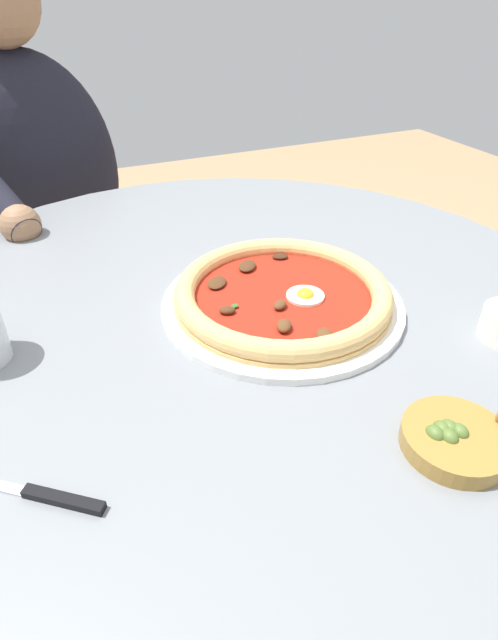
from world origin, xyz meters
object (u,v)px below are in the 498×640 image
Objects in this scene: dining_table at (233,392)px; cafe_chair_diner at (34,234)px; pizza_on_plate at (282,295)px; olive_pan at (456,438)px; diner_person at (55,257)px; steak_knife at (27,491)px.

dining_table is 1.18× the size of cafe_chair_diner.
olive_pan reaches higher than pizza_on_plate.
diner_person reaches higher than olive_pan.
olive_pan is at bearing -163.90° from cafe_chair_diner.
steak_knife is 0.40m from olive_pan.
dining_table is 8.27× the size of olive_pan.
olive_pan is 0.14× the size of cafe_chair_diner.
dining_table is 6.11× the size of steak_knife.
diner_person is 0.14m from cafe_chair_diner.
steak_knife is 1.07m from cafe_chair_diner.
olive_pan is at bearing -106.42° from steak_knife.
olive_pan reaches higher than steak_knife.
cafe_chair_diner is (0.87, 0.30, -0.22)m from pizza_on_plate.
steak_knife is at bearing 73.58° from olive_pan.
olive_pan is (-0.11, -0.38, 0.01)m from steak_knife.
diner_person is 1.29× the size of cafe_chair_diner.
cafe_chair_diner reaches higher than pizza_on_plate.
olive_pan is 1.09m from diner_person.
olive_pan is (-0.29, -0.04, -0.01)m from pizza_on_plate.
steak_knife reaches higher than dining_table.
pizza_on_plate is (-0.03, -0.06, 0.18)m from dining_table.
steak_knife is 0.94m from diner_person.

